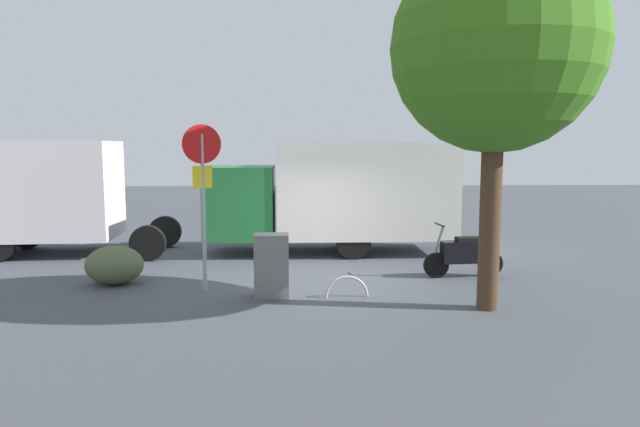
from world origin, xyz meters
TOP-DOWN VIEW (x-y plane):
  - ground_plane at (0.00, 0.00)m, footprint 60.00×60.00m
  - box_truck_near at (-0.37, -3.30)m, footprint 8.43×2.23m
  - motorcycle at (-3.18, -0.22)m, footprint 1.81×0.55m
  - stop_sign at (2.37, 0.83)m, footprint 0.71×0.33m
  - street_tree at (-2.85, 2.27)m, footprint 3.59×3.59m
  - utility_cabinet at (1.03, 1.26)m, footprint 0.67×0.48m
  - bike_rack_hoop at (-0.42, 1.40)m, footprint 0.85×0.14m
  - shrub_near_sign at (4.36, 0.16)m, footprint 1.20×0.98m

SIDE VIEW (x-z plane):
  - ground_plane at x=0.00m, z-range 0.00..0.00m
  - bike_rack_hoop at x=-0.42m, z-range -0.43..0.43m
  - shrub_near_sign at x=4.36m, z-range 0.00..0.82m
  - motorcycle at x=-3.18m, z-range -0.08..1.12m
  - utility_cabinet at x=1.03m, z-range 0.00..1.21m
  - box_truck_near at x=-0.37m, z-range 0.15..3.12m
  - stop_sign at x=2.37m, z-range 0.55..3.86m
  - street_tree at x=-2.85m, z-range 1.35..7.70m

